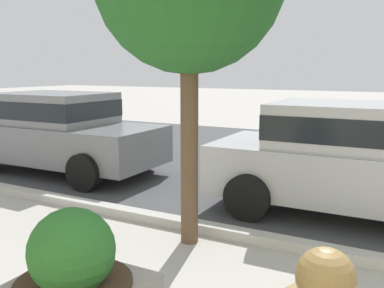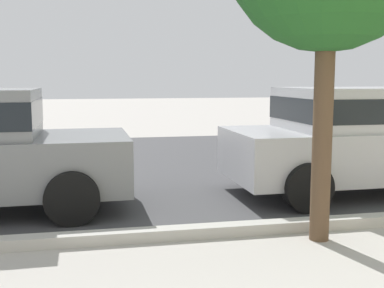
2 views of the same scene
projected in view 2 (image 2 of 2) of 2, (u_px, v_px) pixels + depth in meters
The scene contains 2 objects.
street_surface at pixel (314, 158), 10.48m from camera, with size 60.00×9.00×0.01m, color #424244.
parked_car_silver at pixel (363, 137), 7.26m from camera, with size 4.12×1.96×1.56m.
Camera 2 is at (-4.65, -2.10, 1.69)m, focal length 46.11 mm.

